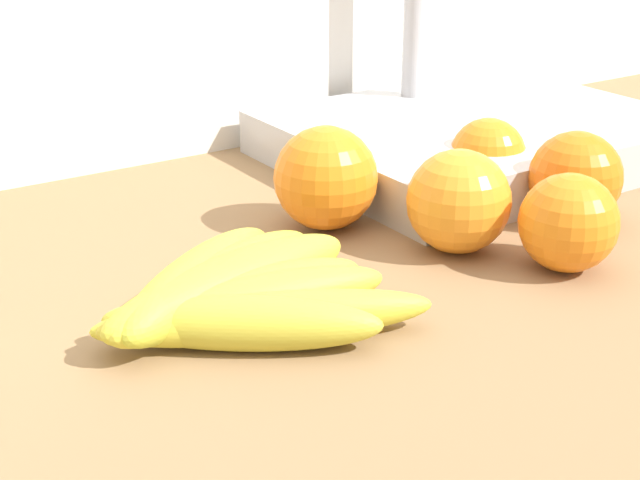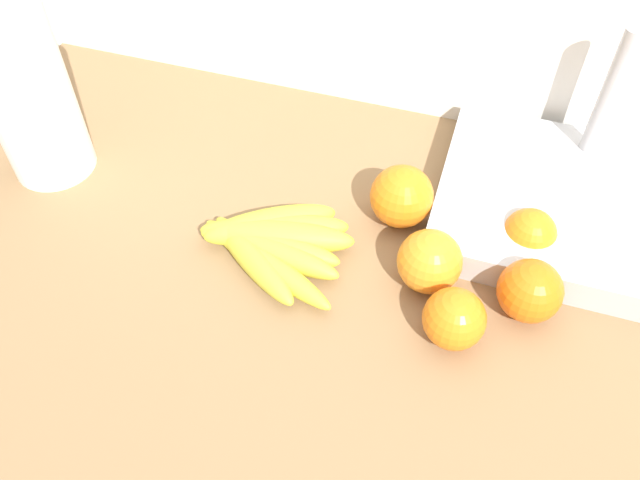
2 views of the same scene
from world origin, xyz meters
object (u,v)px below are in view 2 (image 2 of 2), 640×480
(banana_bunch, at_px, (270,241))
(orange_right, at_px, (454,319))
(sink_basin, at_px, (579,206))
(orange_far_right, at_px, (530,291))
(orange_back_right, at_px, (529,234))
(orange_back_left, at_px, (402,196))
(paper_towel_roll, at_px, (24,87))
(orange_center, at_px, (430,261))

(banana_bunch, distance_m, orange_right, 0.25)
(sink_basin, bearing_deg, banana_bunch, -153.98)
(orange_far_right, bearing_deg, orange_back_right, 95.64)
(banana_bunch, bearing_deg, orange_right, -13.21)
(orange_back_right, distance_m, orange_back_left, 0.17)
(orange_back_left, xyz_separation_m, paper_towel_roll, (-0.50, -0.05, 0.10))
(orange_right, height_order, paper_towel_roll, paper_towel_roll)
(orange_back_right, distance_m, orange_center, 0.14)
(sink_basin, bearing_deg, orange_back_left, -162.11)
(banana_bunch, relative_size, sink_basin, 0.57)
(orange_back_right, xyz_separation_m, orange_right, (-0.07, -0.16, 0.00))
(orange_back_right, height_order, paper_towel_roll, paper_towel_roll)
(banana_bunch, height_order, orange_right, orange_right)
(orange_right, bearing_deg, sink_basin, 61.90)
(banana_bunch, distance_m, orange_center, 0.20)
(orange_right, relative_size, orange_back_left, 0.86)
(orange_far_right, bearing_deg, orange_center, 177.07)
(orange_far_right, bearing_deg, banana_bunch, -178.77)
(orange_right, height_order, orange_back_left, orange_back_left)
(orange_right, bearing_deg, orange_center, 121.33)
(orange_back_left, bearing_deg, orange_right, -58.93)
(orange_back_right, xyz_separation_m, orange_back_left, (-0.17, 0.01, 0.01))
(paper_towel_roll, distance_m, sink_basin, 0.75)
(orange_right, relative_size, orange_center, 0.91)
(orange_right, relative_size, sink_basin, 0.20)
(banana_bunch, distance_m, sink_basin, 0.41)
(orange_back_right, bearing_deg, orange_center, -141.71)
(orange_back_left, height_order, sink_basin, sink_basin)
(banana_bunch, bearing_deg, orange_center, 3.70)
(banana_bunch, relative_size, orange_far_right, 2.75)
(orange_back_left, relative_size, paper_towel_roll, 0.28)
(orange_right, xyz_separation_m, orange_center, (-0.04, 0.07, 0.00))
(orange_back_left, xyz_separation_m, sink_basin, (0.23, 0.07, -0.02))
(orange_back_left, relative_size, sink_basin, 0.23)
(orange_center, height_order, orange_back_left, orange_back_left)
(orange_center, height_order, orange_far_right, orange_center)
(orange_back_left, height_order, paper_towel_roll, paper_towel_roll)
(paper_towel_roll, relative_size, sink_basin, 0.82)
(orange_far_right, height_order, paper_towel_roll, paper_towel_roll)
(orange_right, height_order, sink_basin, sink_basin)
(banana_bunch, xyz_separation_m, orange_far_right, (0.32, 0.01, 0.02))
(orange_right, bearing_deg, orange_back_left, 121.07)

